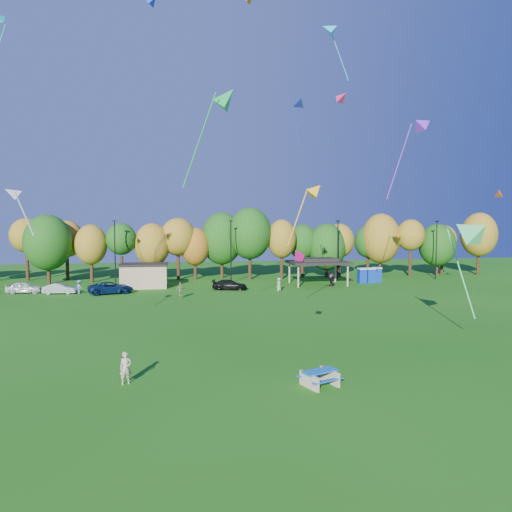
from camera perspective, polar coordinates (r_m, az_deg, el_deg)
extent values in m
plane|color=#19600F|center=(26.71, 2.61, -14.54)|extent=(160.00, 160.00, 0.00)
cylinder|color=black|center=(77.33, -26.67, -1.24)|extent=(0.50, 0.50, 4.12)
ellipsoid|color=olive|center=(77.08, -26.78, 2.32)|extent=(4.78, 4.78, 5.18)
cylinder|color=black|center=(71.65, -24.49, -1.77)|extent=(0.50, 0.50, 3.56)
ellipsoid|color=#144C0F|center=(71.39, -24.58, 1.55)|extent=(6.62, 6.62, 8.00)
cylinder|color=black|center=(75.17, -22.50, -1.38)|extent=(0.50, 0.50, 3.79)
ellipsoid|color=olive|center=(74.92, -22.59, 1.99)|extent=(4.94, 4.94, 5.58)
cylinder|color=black|center=(71.21, -19.85, -1.78)|extent=(0.50, 0.50, 3.34)
ellipsoid|color=olive|center=(70.94, -19.92, 1.36)|extent=(4.61, 4.61, 5.88)
cylinder|color=black|center=(70.39, -16.43, -1.57)|extent=(0.50, 0.50, 3.82)
ellipsoid|color=#144C0F|center=(70.12, -16.50, 2.05)|extent=(4.43, 4.43, 4.73)
cylinder|color=black|center=(70.69, -12.80, -1.72)|extent=(0.50, 0.50, 3.25)
ellipsoid|color=olive|center=(70.42, -12.85, 1.36)|extent=(5.33, 5.33, 6.53)
cylinder|color=black|center=(71.11, -9.68, -1.35)|extent=(0.50, 0.50, 3.96)
ellipsoid|color=olive|center=(70.84, -9.73, 2.37)|extent=(5.31, 5.31, 5.82)
cylinder|color=black|center=(71.47, -7.59, -1.67)|extent=(0.50, 0.50, 3.05)
ellipsoid|color=#995914|center=(71.22, -7.62, 1.17)|extent=(4.54, 4.54, 5.87)
cylinder|color=black|center=(72.90, -4.27, -1.25)|extent=(0.50, 0.50, 3.77)
ellipsoid|color=#144C0F|center=(72.63, -4.29, 2.20)|extent=(6.69, 6.69, 8.35)
cylinder|color=black|center=(70.42, -0.77, -1.22)|extent=(0.50, 0.50, 4.28)
ellipsoid|color=#144C0F|center=(70.15, -0.77, 2.85)|extent=(6.64, 6.64, 8.01)
cylinder|color=black|center=(71.06, 3.22, -1.39)|extent=(0.50, 0.50, 3.76)
ellipsoid|color=olive|center=(70.79, 3.24, 2.15)|extent=(4.49, 4.49, 6.02)
cylinder|color=black|center=(73.99, 5.79, -1.32)|extent=(0.50, 0.50, 3.43)
ellipsoid|color=#144C0F|center=(73.73, 5.81, 1.78)|extent=(4.77, 4.77, 5.63)
cylinder|color=black|center=(74.31, 8.81, -1.51)|extent=(0.50, 0.50, 2.95)
ellipsoid|color=#144C0F|center=(74.07, 8.84, 1.15)|extent=(6.14, 6.14, 7.54)
cylinder|color=black|center=(75.47, 10.34, -1.23)|extent=(0.50, 0.50, 3.52)
ellipsoid|color=olive|center=(75.22, 10.38, 1.89)|extent=(4.78, 4.78, 5.53)
cylinder|color=black|center=(79.11, 13.79, -1.09)|extent=(0.50, 0.50, 3.39)
ellipsoid|color=#144C0F|center=(78.87, 13.84, 1.77)|extent=(4.54, 4.54, 5.46)
cylinder|color=black|center=(78.61, 15.27, -1.03)|extent=(0.50, 0.50, 3.72)
ellipsoid|color=olive|center=(78.36, 15.32, 2.13)|extent=(6.32, 6.32, 8.24)
cylinder|color=black|center=(78.77, 18.70, -0.96)|extent=(0.50, 0.50, 4.06)
ellipsoid|color=olive|center=(78.53, 18.77, 2.49)|extent=(4.50, 4.50, 5.13)
cylinder|color=black|center=(81.80, 21.65, -1.21)|extent=(0.50, 0.50, 3.05)
ellipsoid|color=#144C0F|center=(81.58, 21.71, 1.28)|extent=(5.97, 5.97, 7.05)
cylinder|color=black|center=(84.09, 22.22, -0.92)|extent=(0.50, 0.50, 3.55)
ellipsoid|color=olive|center=(83.87, 22.29, 1.90)|extent=(4.60, 4.60, 4.99)
cylinder|color=black|center=(85.62, 26.01, -0.77)|extent=(0.50, 0.50, 4.07)
ellipsoid|color=olive|center=(85.40, 26.11, 2.40)|extent=(5.83, 5.83, 7.42)
cylinder|color=black|center=(65.43, -17.21, 0.28)|extent=(0.16, 0.16, 9.00)
cube|color=black|center=(65.32, -17.29, 4.23)|extent=(0.50, 0.25, 0.18)
cylinder|color=black|center=(65.29, -3.15, 0.45)|extent=(0.16, 0.16, 9.00)
cube|color=black|center=(65.17, -3.17, 4.40)|extent=(0.50, 0.25, 0.18)
cylinder|color=black|center=(68.97, 10.17, 0.58)|extent=(0.16, 0.16, 9.00)
cube|color=black|center=(68.86, 10.22, 4.32)|extent=(0.50, 0.25, 0.18)
cylinder|color=black|center=(75.91, 21.61, 0.66)|extent=(0.16, 0.16, 9.00)
cube|color=black|center=(75.81, 21.69, 4.06)|extent=(0.50, 0.25, 0.18)
cube|color=tan|center=(63.30, -13.80, -2.50)|extent=(6.00, 4.00, 3.00)
cube|color=black|center=(63.14, -13.82, -1.03)|extent=(6.30, 4.30, 0.25)
cylinder|color=tan|center=(61.74, 5.32, -2.56)|extent=(0.24, 0.24, 3.00)
cylinder|color=tan|center=(63.91, 11.39, -2.40)|extent=(0.24, 0.24, 3.00)
cylinder|color=tan|center=(66.56, 4.20, -2.08)|extent=(0.24, 0.24, 3.00)
cylinder|color=tan|center=(68.57, 9.89, -1.95)|extent=(0.24, 0.24, 3.00)
cube|color=black|center=(64.95, 7.74, -0.80)|extent=(8.20, 6.20, 0.35)
cube|color=black|center=(64.92, 7.74, -0.44)|extent=(5.00, 3.50, 0.45)
cube|color=#0C31A1|center=(68.05, 13.11, -2.47)|extent=(1.10, 1.10, 2.00)
cube|color=silver|center=(67.94, 13.12, -1.55)|extent=(1.15, 1.15, 0.18)
cube|color=#0C31A1|center=(68.63, 14.09, -2.43)|extent=(1.10, 1.10, 2.00)
cube|color=silver|center=(68.52, 14.10, -1.52)|extent=(1.15, 1.15, 0.18)
cube|color=#0C31A1|center=(69.72, 14.86, -2.34)|extent=(1.10, 1.10, 2.00)
cube|color=silver|center=(69.61, 14.88, -1.45)|extent=(1.15, 1.15, 0.18)
cube|color=tan|center=(24.62, 6.67, -15.26)|extent=(0.67, 1.47, 0.76)
cube|color=tan|center=(25.44, 9.20, -14.64)|extent=(0.67, 1.47, 0.76)
cube|color=blue|center=(24.89, 7.97, -14.05)|extent=(2.06, 1.42, 0.06)
cube|color=blue|center=(24.52, 8.95, -15.15)|extent=(1.87, 0.93, 0.05)
cube|color=blue|center=(25.48, 7.01, -14.39)|extent=(1.87, 0.93, 0.05)
imported|color=#C0A790|center=(25.86, -15.97, -13.31)|extent=(0.72, 0.57, 1.72)
imported|color=silver|center=(63.30, -26.97, -3.53)|extent=(4.22, 1.75, 1.43)
imported|color=#9E9FA3|center=(60.84, -23.31, -3.77)|extent=(4.02, 1.60, 1.30)
imported|color=#0C214B|center=(58.80, -17.70, -3.80)|extent=(5.81, 3.94, 1.48)
imported|color=black|center=(59.45, -3.31, -3.62)|extent=(4.82, 2.82, 1.31)
imported|color=#8F3B5C|center=(62.56, 9.41, -3.05)|extent=(1.03, 1.79, 1.84)
imported|color=#788F57|center=(53.25, -9.41, -4.27)|extent=(1.14, 0.66, 1.83)
imported|color=#88A470|center=(58.36, 2.90, -3.55)|extent=(1.00, 0.97, 1.73)
imported|color=#4D6DAA|center=(59.92, -21.22, -3.63)|extent=(1.23, 1.22, 1.71)
cone|color=blue|center=(44.23, -13.33, 28.66)|extent=(1.64, 1.47, 1.38)
cone|color=#22AEDC|center=(58.24, 8.98, 26.23)|extent=(2.44, 2.17, 2.06)
cylinder|color=#22AEDC|center=(58.36, 10.43, 23.33)|extent=(2.04, 0.86, 5.67)
cone|color=gold|center=(38.19, 7.49, 8.18)|extent=(1.79, 1.40, 1.68)
cylinder|color=gold|center=(37.81, 5.22, 4.83)|extent=(1.81, 0.27, 4.73)
cone|color=green|center=(34.56, -3.61, 19.13)|extent=(2.55, 2.14, 2.18)
cylinder|color=green|center=(33.22, -7.10, 14.15)|extent=(2.44, 0.69, 6.61)
cone|color=#DF255D|center=(50.73, 10.74, 18.97)|extent=(1.96, 2.05, 1.66)
cone|color=#DB0C66|center=(28.85, 5.27, 0.20)|extent=(1.39, 1.27, 1.12)
cone|color=#0CBAAC|center=(54.14, -29.18, 24.50)|extent=(1.62, 1.74, 1.42)
cylinder|color=#0CBAAC|center=(54.63, -29.36, 22.29)|extent=(0.81, 1.32, 3.79)
cone|color=#B3B3B3|center=(33.96, -28.29, 6.95)|extent=(1.51, 1.32, 1.29)
cylinder|color=#B3B3B3|center=(33.37, -26.98, 4.73)|extent=(1.09, 0.45, 2.85)
cone|color=#DA4619|center=(58.07, 28.09, 7.01)|extent=(1.64, 1.70, 1.34)
cone|color=#4CD973|center=(35.14, 24.85, 2.84)|extent=(3.03, 3.30, 2.73)
cylinder|color=#4CD973|center=(37.39, 24.23, -1.94)|extent=(1.18, 2.28, 6.61)
cone|color=navy|center=(39.67, 5.19, 18.73)|extent=(1.37, 1.67, 1.49)
cylinder|color=navy|center=(40.42, 5.05, 15.83)|extent=(0.37, 1.45, 3.79)
cone|color=#7F28DA|center=(49.26, 20.30, 15.21)|extent=(2.35, 1.96, 2.17)
cylinder|color=#7F28DA|center=(47.89, 17.46, 11.23)|extent=(2.81, 0.55, 7.55)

